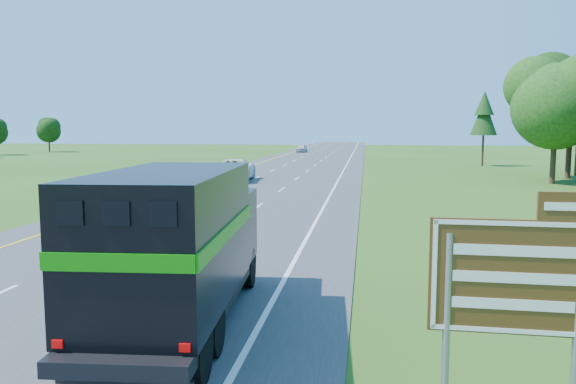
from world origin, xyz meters
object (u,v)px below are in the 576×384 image
exit_sign (516,288)px  far_car (302,148)px  horse_truck (179,243)px  white_suv (234,170)px

exit_sign → far_car: bearing=100.0°
horse_truck → exit_sign: exit_sign is taller
exit_sign → horse_truck: bearing=147.0°
horse_truck → far_car: (-7.75, 91.25, -1.16)m
white_suv → exit_sign: 40.25m
horse_truck → white_suv: (-6.89, 33.95, -0.97)m
horse_truck → far_car: horse_truck is taller
white_suv → exit_sign: exit_sign is taller
white_suv → far_car: (-0.87, 57.30, -0.19)m
horse_truck → exit_sign: bearing=-38.5°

